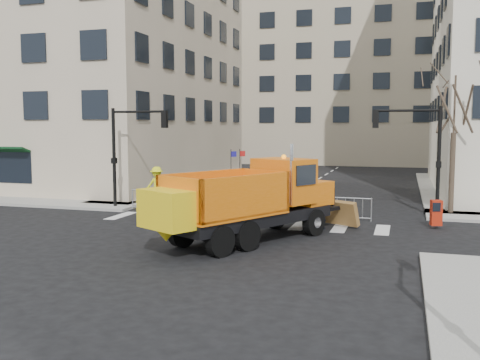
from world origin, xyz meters
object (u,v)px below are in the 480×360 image
(cop_a, at_px, (319,207))
(cop_c, at_px, (304,200))
(plow_truck, at_px, (247,199))
(newspaper_box, at_px, (436,213))
(cop_b, at_px, (318,202))
(worker, at_px, (157,185))

(cop_a, height_order, cop_c, cop_a)
(plow_truck, bearing_deg, newspaper_box, -26.40)
(cop_c, bearing_deg, cop_b, 100.10)
(plow_truck, height_order, cop_c, plow_truck)
(plow_truck, xyz_separation_m, cop_c, (1.19, 5.40, -0.71))
(plow_truck, distance_m, newspaper_box, 8.72)
(cop_a, relative_size, cop_b, 1.05)
(worker, bearing_deg, cop_c, -16.45)
(plow_truck, distance_m, cop_b, 5.50)
(newspaper_box, bearing_deg, cop_a, -174.11)
(cop_c, relative_size, newspaper_box, 1.76)
(plow_truck, xyz_separation_m, cop_b, (1.93, 5.10, -0.75))
(cop_a, relative_size, newspaper_box, 1.76)
(newspaper_box, bearing_deg, cop_c, 163.96)
(plow_truck, distance_m, cop_c, 5.57)
(plow_truck, xyz_separation_m, worker, (-7.50, 7.60, -0.50))
(cop_c, bearing_deg, plow_truck, 19.86)
(cop_b, relative_size, worker, 0.90)
(cop_b, xyz_separation_m, cop_c, (-0.73, 0.30, 0.04))
(cop_a, bearing_deg, cop_b, -102.93)
(plow_truck, xyz_separation_m, newspaper_box, (7.08, 5.00, -0.97))
(cop_a, bearing_deg, worker, -46.80)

